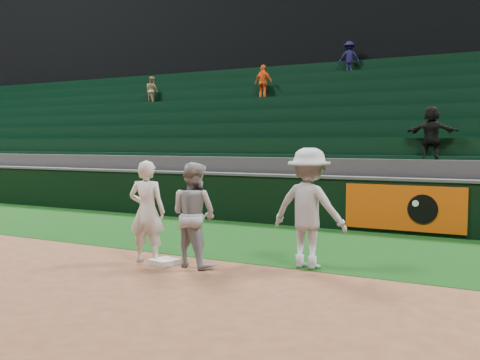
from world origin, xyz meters
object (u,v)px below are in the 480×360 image
object	(u,v)px
first_baseman	(147,212)
baserunner	(194,215)
first_base	(164,262)
base_coach	(309,208)

from	to	relation	value
first_baseman	baserunner	bearing A→B (deg)	173.45
baserunner	first_baseman	bearing A→B (deg)	17.39
first_base	base_coach	size ratio (longest dim) A/B	0.20
first_base	base_coach	bearing A→B (deg)	21.19
first_baseman	baserunner	distance (m)	0.87
baserunner	base_coach	distance (m)	1.88
base_coach	baserunner	bearing A→B (deg)	28.35
baserunner	base_coach	bearing A→B (deg)	-146.64
baserunner	base_coach	size ratio (longest dim) A/B	0.88
first_base	first_baseman	world-z (taller)	first_baseman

